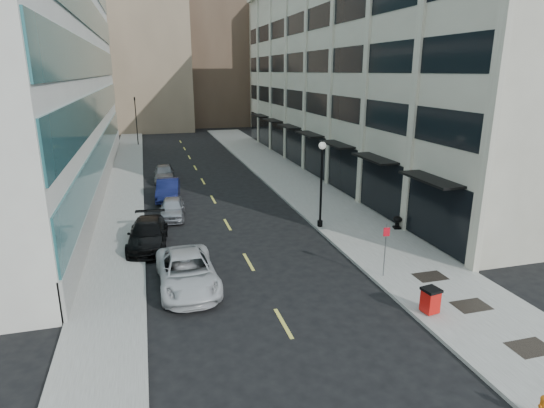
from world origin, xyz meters
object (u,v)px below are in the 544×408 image
fire_hydrant (544,406)px  urn_planter (397,221)px  trash_bin (430,300)px  car_grey_sedan (164,173)px  car_white_van (187,272)px  lamppost (321,177)px  car_silver_sedan (172,208)px  sign_post (386,243)px  car_blue_sedan (168,189)px  traffic_signal (135,100)px  car_black_pickup (148,234)px

fire_hydrant → urn_planter: (4.30, 14.88, 0.09)m
trash_bin → car_grey_sedan: bearing=99.9°
car_white_van → trash_bin: bearing=-30.7°
trash_bin → lamppost: 11.06m
car_silver_sedan → car_grey_sedan: (0.00, 10.73, 0.06)m
car_silver_sedan → sign_post: sign_post is taller
fire_hydrant → urn_planter: bearing=80.5°
lamppost → urn_planter: size_ratio=6.96×
car_blue_sedan → fire_hydrant: 27.11m
car_blue_sedan → car_grey_sedan: bearing=96.1°
fire_hydrant → urn_planter: urn_planter is taller
traffic_signal → urn_planter: bearing=-68.3°
car_black_pickup → car_grey_sedan: size_ratio=1.16×
lamppost → sign_post: bearing=-87.9°
sign_post → fire_hydrant: bearing=-84.2°
car_silver_sedan → urn_planter: size_ratio=5.13×
car_white_van → lamppost: bearing=32.9°
car_black_pickup → fire_hydrant: 19.13m
car_white_van → fire_hydrant: car_white_van is taller
trash_bin → lamppost: lamppost is taller
car_white_van → car_silver_sedan: car_white_van is taller
car_silver_sedan → trash_bin: (8.86, -15.26, 0.04)m
car_white_van → lamppost: size_ratio=1.02×
trash_bin → urn_planter: trash_bin is taller
trash_bin → car_black_pickup: bearing=126.0°
sign_post → trash_bin: bearing=-81.0°
car_white_van → car_silver_sedan: bearing=88.7°
car_grey_sedan → urn_planter: car_grey_sedan is taller
car_white_van → urn_planter: bearing=16.6°
car_blue_sedan → fire_hydrant: size_ratio=6.03×
car_black_pickup → car_silver_sedan: (1.60, 4.76, -0.06)m
car_silver_sedan → car_white_van: bearing=-84.0°
car_silver_sedan → car_grey_sedan: car_grey_sedan is taller
traffic_signal → car_black_pickup: size_ratio=1.41×
car_silver_sedan → urn_planter: car_silver_sedan is taller
trash_bin → car_white_van: bearing=141.7°
fire_hydrant → trash_bin: size_ratio=0.74×
car_silver_sedan → urn_planter: 14.19m
car_black_pickup → car_blue_sedan: (1.60, 9.50, 0.03)m
car_white_van → car_black_pickup: bearing=104.9°
car_blue_sedan → sign_post: bearing=-56.0°
car_white_van → car_grey_sedan: (0.00, 21.00, -0.02)m
car_black_pickup → car_blue_sedan: bearing=85.5°
traffic_signal → car_white_van: 42.36m
car_grey_sedan → lamppost: lamppost is taller
fire_hydrant → sign_post: bearing=95.0°
car_blue_sedan → fire_hydrant: (8.50, -25.74, -0.23)m
car_blue_sedan → car_grey_sedan: car_blue_sedan is taller
car_blue_sedan → car_black_pickup: bearing=-93.5°
car_blue_sedan → trash_bin: 21.87m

